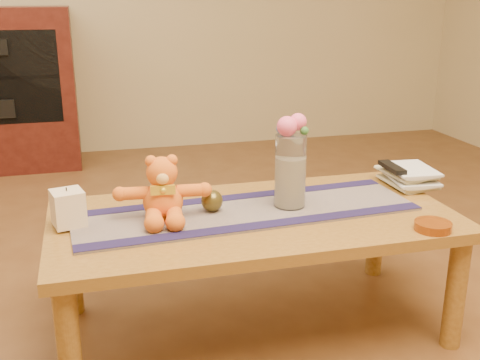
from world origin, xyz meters
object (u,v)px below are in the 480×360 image
object	(u,v)px
tv_remote	(392,167)
amber_dish	(433,226)
teddy_bear	(163,188)
glass_vase	(290,171)
book_bottom	(389,184)
bronze_ball	(212,201)
pillar_candle	(68,208)

from	to	relation	value
tv_remote	amber_dish	bearing A→B (deg)	-98.69
teddy_bear	tv_remote	world-z (taller)	teddy_bear
tv_remote	amber_dish	size ratio (longest dim) A/B	1.33
glass_vase	book_bottom	xyz separation A→B (m)	(0.46, 0.12, -0.13)
book_bottom	tv_remote	world-z (taller)	tv_remote
book_bottom	amber_dish	bearing A→B (deg)	-101.50
tv_remote	glass_vase	bearing A→B (deg)	-164.37
teddy_bear	glass_vase	xyz separation A→B (m)	(0.45, -0.01, 0.03)
teddy_bear	bronze_ball	world-z (taller)	teddy_bear
teddy_bear	bronze_ball	xyz separation A→B (m)	(0.17, 0.02, -0.07)
bronze_ball	book_bottom	world-z (taller)	bronze_ball
bronze_ball	amber_dish	bearing A→B (deg)	-26.91
bronze_ball	tv_remote	distance (m)	0.75
teddy_bear	amber_dish	world-z (taller)	teddy_bear
teddy_bear	amber_dish	size ratio (longest dim) A/B	2.56
glass_vase	amber_dish	distance (m)	0.51
book_bottom	bronze_ball	bearing A→B (deg)	-173.14
glass_vase	amber_dish	world-z (taller)	glass_vase
pillar_candle	glass_vase	distance (m)	0.76
teddy_bear	tv_remote	xyz separation A→B (m)	(0.92, 0.11, -0.03)
teddy_bear	pillar_candle	distance (m)	0.31
glass_vase	tv_remote	world-z (taller)	glass_vase
glass_vase	book_bottom	bearing A→B (deg)	14.61
glass_vase	tv_remote	distance (m)	0.48
glass_vase	amber_dish	bearing A→B (deg)	-39.50
tv_remote	amber_dish	world-z (taller)	tv_remote
teddy_bear	pillar_candle	world-z (taller)	teddy_bear
teddy_bear	book_bottom	world-z (taller)	teddy_bear
glass_vase	teddy_bear	bearing A→B (deg)	179.36
pillar_candle	glass_vase	xyz separation A→B (m)	(0.76, -0.02, 0.07)
teddy_bear	bronze_ball	size ratio (longest dim) A/B	4.03
pillar_candle	teddy_bear	bearing A→B (deg)	-2.20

